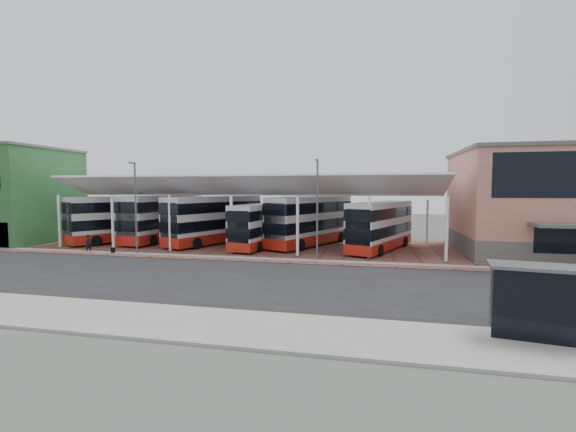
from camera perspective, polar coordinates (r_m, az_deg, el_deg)
name	(u,v)px	position (r m, az deg, el deg)	size (l,w,h in m)	color
ground	(273,279)	(25.14, -2.29, -9.24)	(140.00, 140.00, 0.00)	#484C47
road	(269,282)	(24.19, -2.90, -9.74)	(120.00, 14.00, 0.02)	black
forecourt	(327,249)	(37.35, 5.76, -4.84)	(72.00, 16.00, 0.06)	brown
sidewalk	(218,326)	(16.91, -10.31, -15.71)	(120.00, 4.00, 0.14)	gray
north_kerb	(292,260)	(31.03, 0.61, -6.56)	(120.00, 0.80, 0.14)	gray
yellow_line_near	(235,312)	(18.68, -7.88, -13.90)	(120.00, 0.12, 0.01)	yellow
yellow_line_far	(237,310)	(18.95, -7.55, -13.63)	(120.00, 0.12, 0.01)	yellow
canopy	(250,189)	(39.53, -5.65, 4.04)	(37.00, 11.63, 7.07)	white
terminal	(571,202)	(41.20, 36.41, 1.69)	(18.40, 14.40, 9.25)	#54534F
shop_green	(29,195)	(50.10, -33.97, 2.59)	(6.40, 10.20, 10.22)	#2E6232
lamp_west	(136,205)	(36.14, -21.66, 1.50)	(0.16, 0.90, 8.07)	#4F5155
lamp_east	(317,207)	(30.27, 4.36, 1.35)	(0.16, 0.90, 8.07)	#4F5155
bus_0	(126,219)	(45.56, -22.82, -0.40)	(8.29, 11.74, 4.92)	silver
bus_1	(164,218)	(44.81, -17.93, -0.30)	(3.74, 12.31, 5.00)	silver
bus_2	(215,220)	(41.15, -10.78, -0.59)	(7.04, 12.16, 4.94)	silver
bus_3	(262,225)	(38.21, -3.88, -1.39)	(3.80, 10.53, 4.25)	silver
bus_4	(311,221)	(39.20, 3.43, -0.74)	(7.49, 12.10, 4.96)	silver
bus_5	(381,226)	(37.10, 13.60, -1.46)	(6.35, 11.08, 4.50)	silver
pedestrian	(89,243)	(39.03, -27.43, -3.63)	(0.60, 0.39, 1.64)	black
suitcase	(113,250)	(37.56, -24.51, -4.67)	(0.32, 0.23, 0.54)	black
bus_shelter	(549,295)	(17.36, 34.16, -9.67)	(3.63, 2.08, 2.76)	black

